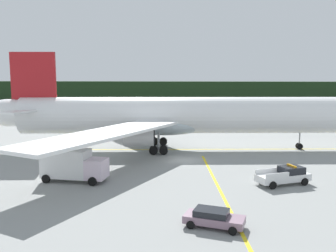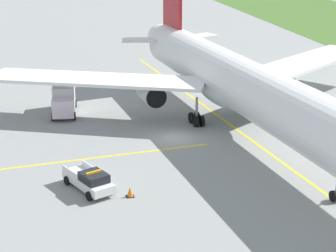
% 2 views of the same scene
% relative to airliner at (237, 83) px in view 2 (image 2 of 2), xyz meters
% --- Properties ---
extents(ground, '(320.00, 320.00, 0.00)m').
position_rel_airliner_xyz_m(ground, '(1.44, -7.05, -5.02)').
color(ground, gray).
extents(taxiway_centerline_main, '(74.54, 8.87, 0.01)m').
position_rel_airliner_xyz_m(taxiway_centerline_main, '(0.74, 0.08, -5.02)').
color(taxiway_centerline_main, yellow).
rests_on(taxiway_centerline_main, ground).
extents(taxiway_centerline_spur, '(3.78, 30.34, 0.01)m').
position_rel_airliner_xyz_m(taxiway_centerline_spur, '(5.73, -19.43, -5.02)').
color(taxiway_centerline_spur, yellow).
rests_on(taxiway_centerline_spur, ground).
extents(airliner, '(56.94, 50.21, 14.35)m').
position_rel_airliner_xyz_m(airliner, '(0.00, 0.00, 0.00)').
color(airliner, white).
rests_on(airliner, ground).
extents(ops_pickup_truck, '(5.82, 4.07, 1.94)m').
position_rel_airliner_xyz_m(ops_pickup_truck, '(12.32, -16.66, -4.12)').
color(ops_pickup_truck, silver).
rests_on(ops_pickup_truck, ground).
extents(catering_truck, '(6.88, 3.16, 3.50)m').
position_rel_airliner_xyz_m(catering_truck, '(-9.42, -17.67, -3.25)').
color(catering_truck, silver).
rests_on(catering_truck, ground).
extents(apron_cone, '(0.65, 0.65, 0.81)m').
position_rel_airliner_xyz_m(apron_cone, '(14.20, -13.61, -4.63)').
color(apron_cone, black).
rests_on(apron_cone, ground).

